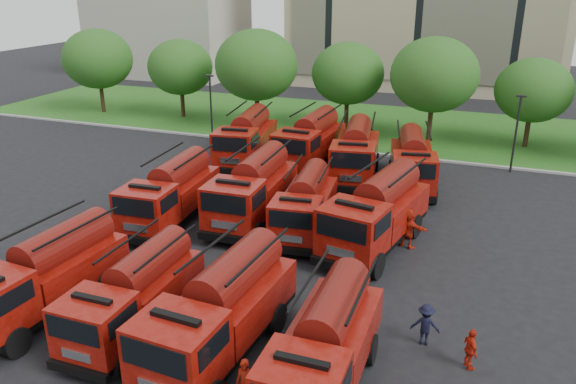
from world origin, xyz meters
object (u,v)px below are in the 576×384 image
fire_truck_5 (253,189)px  firefighter_5 (407,247)px  fire_truck_7 (377,212)px  fire_truck_10 (356,152)px  fire_truck_3 (325,346)px  firefighter_4 (188,291)px  fire_truck_0 (45,274)px  fire_truck_2 (221,310)px  fire_truck_6 (305,204)px  fire_truck_11 (412,162)px  fire_truck_8 (246,138)px  firefighter_2 (468,368)px  fire_truck_9 (310,141)px  fire_truck_1 (135,294)px  firefighter_3 (423,343)px  fire_truck_4 (171,193)px

fire_truck_5 → firefighter_5: size_ratio=3.89×
fire_truck_7 → fire_truck_10: fire_truck_7 is taller
fire_truck_3 → fire_truck_7: 10.35m
firefighter_4 → fire_truck_0: bearing=57.9°
fire_truck_2 → firefighter_5: 11.43m
fire_truck_3 → fire_truck_6: fire_truck_3 is taller
fire_truck_6 → fire_truck_11: fire_truck_11 is taller
fire_truck_2 → fire_truck_8: size_ratio=0.95×
fire_truck_11 → fire_truck_8: bearing=164.1°
fire_truck_11 → firefighter_2: (4.50, -16.48, -1.64)m
firefighter_2 → fire_truck_10: bearing=-1.3°
fire_truck_9 → fire_truck_0: bearing=-98.2°
fire_truck_1 → fire_truck_6: fire_truck_6 is taller
fire_truck_5 → firefighter_4: fire_truck_5 is taller
fire_truck_8 → fire_truck_11: fire_truck_8 is taller
firefighter_5 → fire_truck_3: bearing=108.7°
firefighter_3 → firefighter_5: firefighter_5 is taller
firefighter_4 → firefighter_5: (7.76, 7.19, 0.00)m
fire_truck_0 → fire_truck_7: 14.43m
fire_truck_1 → fire_truck_2: bearing=-2.3°
fire_truck_4 → fire_truck_7: (10.54, 0.93, 0.12)m
fire_truck_10 → fire_truck_11: bearing=-15.2°
fire_truck_6 → firefighter_4: bearing=-117.5°
firefighter_4 → firefighter_5: bearing=-115.7°
fire_truck_5 → fire_truck_8: size_ratio=0.97×
firefighter_3 → fire_truck_10: bearing=-72.4°
firefighter_4 → fire_truck_3: bearing=173.9°
fire_truck_0 → firefighter_5: 15.90m
fire_truck_1 → fire_truck_8: size_ratio=0.82×
fire_truck_3 → fire_truck_4: (-11.16, 9.40, 0.09)m
fire_truck_5 → fire_truck_3: bearing=-59.1°
firefighter_2 → firefighter_3: firefighter_3 is taller
fire_truck_0 → firefighter_5: (12.00, 10.32, -1.60)m
fire_truck_11 → firefighter_5: 8.48m
fire_truck_5 → fire_truck_10: 8.91m
fire_truck_0 → fire_truck_11: fire_truck_11 is taller
fire_truck_4 → fire_truck_6: (6.87, 1.30, -0.14)m
fire_truck_1 → fire_truck_3: fire_truck_3 is taller
fire_truck_1 → fire_truck_0: bearing=-178.2°
firefighter_2 → firefighter_4: firefighter_4 is taller
fire_truck_2 → fire_truck_11: size_ratio=1.00×
fire_truck_4 → firefighter_2: 16.88m
fire_truck_4 → fire_truck_11: bearing=38.3°
fire_truck_1 → fire_truck_4: size_ratio=0.89×
fire_truck_4 → fire_truck_9: fire_truck_9 is taller
fire_truck_4 → fire_truck_6: size_ratio=1.07×
fire_truck_5 → fire_truck_11: 10.54m
firefighter_2 → fire_truck_1: bearing=72.7°
fire_truck_4 → fire_truck_10: size_ratio=0.92×
firefighter_2 → fire_truck_2: bearing=77.7°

